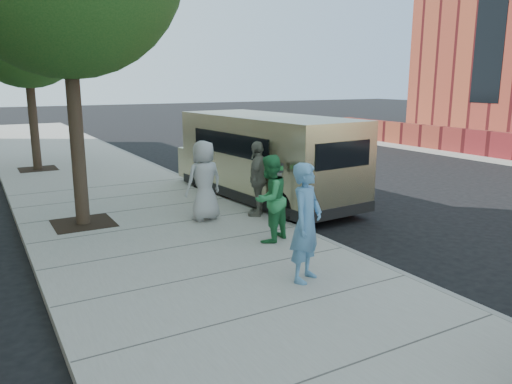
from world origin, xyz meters
TOP-DOWN VIEW (x-y plane):
  - ground at (0.00, 0.00)m, footprint 120.00×120.00m
  - sidewalk at (-1.00, 0.00)m, footprint 5.00×60.00m
  - curb_face at (1.44, 0.00)m, footprint 0.12×60.00m
  - tree_far at (-2.25, 10.00)m, footprint 3.92×3.80m
  - parking_meter at (1.25, 0.47)m, footprint 0.26×0.10m
  - van at (2.29, 2.73)m, footprint 2.43×6.10m
  - person_officer at (-0.03, -2.38)m, footprint 0.77×0.69m
  - person_green_shirt at (0.47, -0.52)m, footprint 0.97×0.89m
  - person_gray_shirt at (0.02, 1.40)m, footprint 0.89×0.63m
  - person_striped_polo at (1.20, 1.18)m, footprint 0.93×1.00m

SIDE VIEW (x-z plane):
  - ground at x=0.00m, z-range 0.00..0.00m
  - sidewalk at x=-1.00m, z-range 0.00..0.15m
  - curb_face at x=1.44m, z-range -0.01..0.15m
  - person_green_shirt at x=0.47m, z-range 0.15..1.76m
  - person_striped_polo at x=1.20m, z-range 0.15..1.79m
  - person_gray_shirt at x=0.02m, z-range 0.15..1.85m
  - person_officer at x=-0.03m, z-range 0.15..1.92m
  - parking_meter at x=1.25m, z-range 0.43..1.68m
  - van at x=2.29m, z-range 0.07..2.28m
  - tree_far at x=-2.25m, z-range 1.64..8.13m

